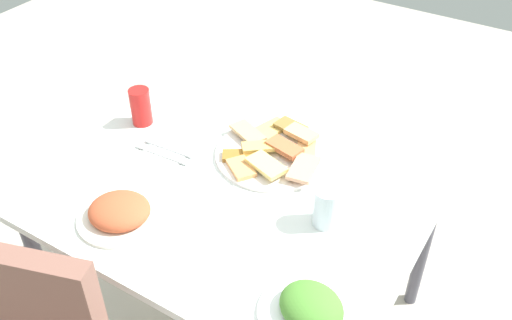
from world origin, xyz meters
TOP-DOWN VIEW (x-y plane):
  - dining_table at (0.00, 0.00)m, footprint 1.05×0.96m
  - pide_platter at (-0.02, -0.13)m, footprint 0.35×0.34m
  - salad_plate_greens at (0.19, 0.32)m, footprint 0.23×0.23m
  - salad_plate_rice at (-0.38, 0.32)m, footprint 0.24×0.24m
  - soda_can at (0.43, -0.06)m, footprint 0.09×0.09m
  - drinking_glass at (-0.28, 0.05)m, footprint 0.07×0.07m
  - paper_napkin at (0.26, 0.03)m, footprint 0.14×0.14m
  - fork at (0.26, 0.01)m, footprint 0.17×0.02m
  - spoon at (0.26, 0.05)m, footprint 0.19×0.02m

SIDE VIEW (x-z plane):
  - dining_table at x=0.00m, z-range 0.28..0.98m
  - paper_napkin at x=0.26m, z-range 0.70..0.71m
  - fork at x=0.26m, z-range 0.71..0.71m
  - spoon at x=0.26m, z-range 0.71..0.71m
  - pide_platter at x=-0.02m, z-range 0.69..0.74m
  - salad_plate_greens at x=0.19m, z-range 0.69..0.75m
  - salad_plate_rice at x=-0.38m, z-range 0.69..0.76m
  - drinking_glass at x=-0.28m, z-range 0.70..0.81m
  - soda_can at x=0.43m, z-range 0.70..0.82m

